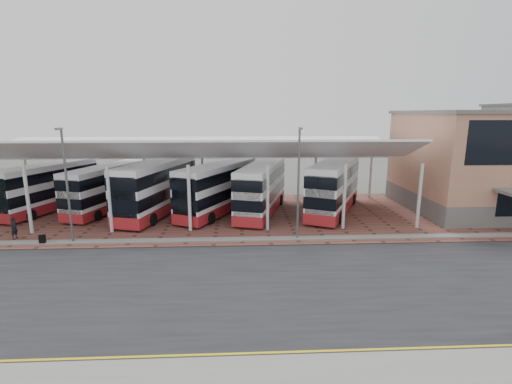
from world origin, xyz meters
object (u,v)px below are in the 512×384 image
bus_1 (107,188)px  bus_2 (158,188)px  pedestrian (14,228)px  bus_5 (334,187)px  bus_3 (218,188)px  bus_0 (49,187)px  terminal (509,161)px  bus_4 (262,189)px

bus_1 → bus_2: (4.92, -1.25, 0.28)m
bus_1 → bus_2: 5.08m
pedestrian → bus_1: bearing=-16.9°
bus_5 → pedestrian: 25.87m
bus_2 → bus_3: bearing=15.6°
bus_0 → bus_3: bearing=12.6°
terminal → bus_0: 43.02m
bus_2 → bus_3: bus_2 is taller
bus_1 → bus_4: 14.35m
terminal → pedestrian: bearing=-170.8°
bus_2 → bus_5: bearing=14.5°
bus_3 → pedestrian: bus_3 is taller
terminal → bus_5: size_ratio=1.62×
bus_1 → terminal: bearing=14.5°
bus_2 → pedestrian: bearing=-128.3°
bus_3 → pedestrian: size_ratio=6.59×
bus_1 → bus_2: bearing=2.0°
pedestrian → bus_2: bearing=-43.1°
bus_3 → bus_5: bearing=25.6°
bus_4 → pedestrian: (-18.35, -6.37, -1.39)m
terminal → bus_4: terminal is taller
terminal → bus_1: size_ratio=1.76×
bus_1 → bus_3: (10.37, -1.22, 0.15)m
bus_1 → bus_0: bearing=-167.7°
bus_1 → bus_4: size_ratio=0.94×
terminal → pedestrian: 42.20m
bus_3 → bus_5: bus_5 is taller
bus_2 → pedestrian: size_ratio=7.18×
bus_0 → bus_3: size_ratio=0.99×
bus_0 → bus_5: 26.52m
bus_3 → terminal: bearing=27.1°
bus_3 → bus_5: (10.58, -0.26, 0.08)m
terminal → bus_5: (-16.47, -0.33, -2.28)m
bus_0 → bus_1: bus_0 is taller
bus_3 → bus_2: bearing=-152.7°
bus_0 → pedestrian: size_ratio=6.55×
bus_0 → bus_1: bearing=14.4°
bus_2 → bus_5: size_ratio=1.04×
pedestrian → bus_0: bearing=20.3°
terminal → bus_2: 32.58m
bus_3 → bus_4: bearing=22.8°
bus_3 → bus_5: size_ratio=0.96×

